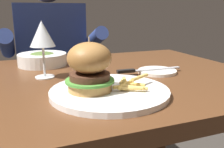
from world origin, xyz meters
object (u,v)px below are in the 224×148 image
Objects in this scene: bread_plate at (157,71)px; table_knife at (144,70)px; wine_glass at (42,35)px; soup_bowl at (42,59)px; diner_person at (53,79)px; main_plate at (109,92)px; burger_sandwich at (90,67)px.

table_knife reaches higher than bread_plate.
wine_glass is 0.22m from soup_bowl.
diner_person is at bearing 78.25° from soup_bowl.
main_plate is 0.26× the size of diner_person.
main_plate reaches higher than bread_plate.
wine_glass reaches higher than main_plate.
table_knife is (0.18, 0.15, 0.01)m from main_plate.
soup_bowl is (-0.07, 0.41, -0.05)m from burger_sandwich.
diner_person is at bearing 80.49° from wine_glass.
diner_person is (0.02, 0.84, -0.25)m from burger_sandwich.
table_knife is 0.20× the size of diner_person.
wine_glass is 0.15× the size of diner_person.
soup_bowl is (-0.30, 0.26, 0.01)m from table_knife.
table_knife is 0.40m from soup_bowl.
burger_sandwich is (-0.05, 0.01, 0.07)m from main_plate.
soup_bowl reaches higher than table_knife.
main_plate is at bearing -59.76° from wine_glass.
bread_plate is at bearing -11.77° from wine_glass.
soup_bowl is at bearing 138.45° from table_knife.
bread_plate is at bearing 26.89° from burger_sandwich.
table_knife is at bearing -73.38° from diner_person.
wine_glass is 0.39m from bread_plate.
wine_glass reaches higher than soup_bowl.
diner_person is (-0.03, 0.84, -0.18)m from main_plate.
diner_person is (0.09, 0.43, -0.20)m from soup_bowl.
burger_sandwich is 0.57× the size of table_knife.
burger_sandwich is 0.27m from table_knife.
wine_glass is at bearing -99.51° from diner_person.
burger_sandwich reaches higher than bread_plate.
diner_person is (0.10, 0.62, -0.31)m from wine_glass.
main_plate is 0.27m from bread_plate.
diner_person is at bearing 91.83° from main_plate.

